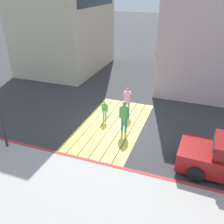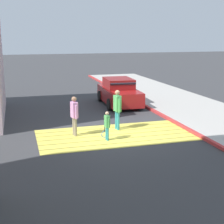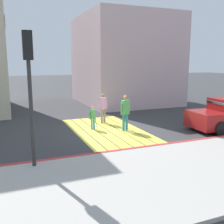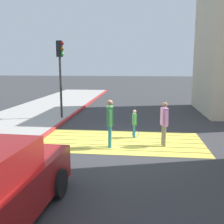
{
  "view_description": "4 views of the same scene",
  "coord_description": "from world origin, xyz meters",
  "px_view_note": "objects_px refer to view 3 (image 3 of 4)",
  "views": [
    {
      "loc": [
        -10.84,
        -3.99,
        6.86
      ],
      "look_at": [
        -0.25,
        -0.1,
        0.99
      ],
      "focal_mm": 39.58,
      "sensor_mm": 36.0,
      "label": 1
    },
    {
      "loc": [
        3.85,
        12.91,
        4.12
      ],
      "look_at": [
        0.25,
        0.42,
        1.1
      ],
      "focal_mm": 53.95,
      "sensor_mm": 36.0,
      "label": 2
    },
    {
      "loc": [
        -11.84,
        4.57,
        3.33
      ],
      "look_at": [
        -0.45,
        -0.05,
        1.02
      ],
      "focal_mm": 42.28,
      "sensor_mm": 36.0,
      "label": 3
    },
    {
      "loc": [
        0.8,
        -10.07,
        3.0
      ],
      "look_at": [
        -0.48,
        1.06,
        0.99
      ],
      "focal_mm": 42.49,
      "sensor_mm": 36.0,
      "label": 4
    }
  ],
  "objects_px": {
    "traffic_light_corner": "(29,72)",
    "pedestrian_adult_trailing": "(125,110)",
    "pedestrian_adult_lead": "(103,106)",
    "pedestrian_child_with_racket": "(93,117)"
  },
  "relations": [
    {
      "from": "pedestrian_adult_lead",
      "to": "pedestrian_adult_trailing",
      "type": "height_order",
      "value": "pedestrian_adult_trailing"
    },
    {
      "from": "pedestrian_adult_trailing",
      "to": "traffic_light_corner",
      "type": "bearing_deg",
      "value": 124.68
    },
    {
      "from": "pedestrian_adult_trailing",
      "to": "pedestrian_child_with_racket",
      "type": "distance_m",
      "value": 1.67
    },
    {
      "from": "pedestrian_adult_lead",
      "to": "pedestrian_child_with_racket",
      "type": "relative_size",
      "value": 1.41
    },
    {
      "from": "pedestrian_adult_lead",
      "to": "pedestrian_adult_trailing",
      "type": "xyz_separation_m",
      "value": [
        -1.97,
        -0.43,
        0.06
      ]
    },
    {
      "from": "traffic_light_corner",
      "to": "pedestrian_adult_trailing",
      "type": "relative_size",
      "value": 2.4
    },
    {
      "from": "pedestrian_adult_trailing",
      "to": "pedestrian_adult_lead",
      "type": "bearing_deg",
      "value": 12.37
    },
    {
      "from": "traffic_light_corner",
      "to": "pedestrian_adult_trailing",
      "type": "xyz_separation_m",
      "value": [
        3.24,
        -4.68,
        -2.01
      ]
    },
    {
      "from": "traffic_light_corner",
      "to": "pedestrian_adult_lead",
      "type": "height_order",
      "value": "traffic_light_corner"
    },
    {
      "from": "pedestrian_adult_lead",
      "to": "pedestrian_adult_trailing",
      "type": "distance_m",
      "value": 2.02
    }
  ]
}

